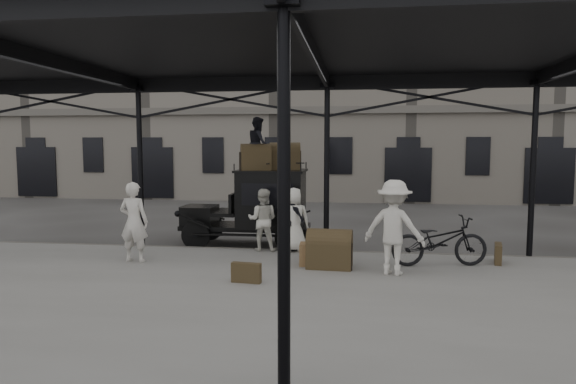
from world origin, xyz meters
name	(u,v)px	position (x,y,z in m)	size (l,w,h in m)	color
ground	(321,276)	(0.00, 0.00, 0.00)	(120.00, 120.00, 0.00)	#383533
platform	(313,300)	(0.00, -2.00, 0.07)	(28.00, 8.00, 0.15)	slate
canopy	(316,50)	(0.00, -1.72, 4.60)	(22.50, 9.00, 4.74)	black
building_frontage	(344,69)	(0.00, 18.00, 7.00)	(64.00, 8.00, 14.00)	slate
taxi	(261,204)	(-1.92, 3.06, 1.20)	(3.65, 1.55, 2.18)	black
porter_left	(134,222)	(-4.39, 0.17, 1.09)	(0.69, 0.45, 1.88)	beige
porter_midleft	(263,220)	(-1.63, 1.80, 0.95)	(0.78, 0.61, 1.61)	beige
porter_centre	(294,220)	(-0.82, 1.80, 0.97)	(0.81, 0.52, 1.65)	silver
porter_official	(287,219)	(-1.00, 1.80, 0.98)	(0.97, 0.40, 1.66)	black
porter_right	(394,227)	(1.55, -0.21, 1.15)	(1.30, 0.75, 2.01)	beige
bicycle	(439,241)	(2.63, 0.68, 0.72)	(0.76, 2.17, 1.14)	black
porter_roof	(258,144)	(-1.95, 2.96, 2.91)	(0.71, 0.55, 1.46)	black
steamer_trunk_roof_near	(256,159)	(-2.00, 2.81, 2.48)	(0.82, 0.50, 0.60)	#40321D
steamer_trunk_roof_far	(285,158)	(-1.25, 3.26, 2.50)	(0.86, 0.53, 0.63)	#40321D
steamer_trunk_platform	(330,252)	(0.18, 0.18, 0.51)	(0.99, 0.61, 0.73)	#40321D
wicker_hamper	(313,254)	(-0.21, 0.38, 0.40)	(0.60, 0.45, 0.50)	olive
suitcase_upright	(498,254)	(4.03, 1.12, 0.38)	(0.15, 0.60, 0.45)	#40321D
suitcase_flat	(246,273)	(-1.40, -1.27, 0.35)	(0.60, 0.15, 0.40)	#40321D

